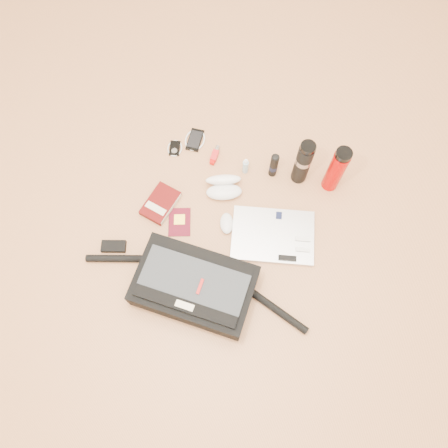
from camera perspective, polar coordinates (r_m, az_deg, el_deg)
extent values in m
plane|color=#BA7B4D|center=(2.02, -0.23, -2.72)|extent=(4.00, 4.00, 0.00)
cube|color=black|center=(1.91, -3.86, -8.06)|extent=(0.51, 0.32, 0.12)
cube|color=#2B2E32|center=(1.84, -4.12, -7.89)|extent=(0.45, 0.23, 0.01)
cube|color=black|center=(1.82, -5.15, -10.61)|extent=(0.45, 0.06, 0.02)
cube|color=beige|center=(1.82, -5.15, -10.60)|extent=(0.08, 0.03, 0.02)
cube|color=#A20E09|center=(1.83, -3.13, -8.18)|extent=(0.01, 0.07, 0.02)
cylinder|color=black|center=(2.04, -13.34, -4.40)|extent=(0.31, 0.13, 0.03)
cylinder|color=black|center=(1.94, 6.89, -11.06)|extent=(0.31, 0.12, 0.03)
cube|color=black|center=(2.07, -14.21, -2.85)|extent=(0.12, 0.09, 0.02)
cube|color=silver|center=(2.04, 6.39, -1.51)|extent=(0.43, 0.35, 0.03)
cube|color=black|center=(2.06, 7.19, 1.11)|extent=(0.04, 0.04, 0.00)
cube|color=silver|center=(2.03, 10.29, -1.95)|extent=(0.07, 0.04, 0.01)
cube|color=silver|center=(2.02, 10.26, -3.32)|extent=(0.07, 0.03, 0.01)
cube|color=black|center=(1.99, 8.28, -4.42)|extent=(0.08, 0.04, 0.01)
cube|color=#4A0807|center=(2.11, -8.29, 2.68)|extent=(0.15, 0.21, 0.03)
cube|color=beige|center=(2.09, -6.90, 1.92)|extent=(0.04, 0.18, 0.03)
cube|color=beige|center=(2.08, -8.92, 2.05)|extent=(0.11, 0.05, 0.00)
cube|color=#4F0715|center=(2.07, -5.83, 0.26)|extent=(0.15, 0.17, 0.01)
cube|color=gold|center=(2.07, -5.83, 0.60)|extent=(0.07, 0.07, 0.00)
ellipsoid|color=silver|center=(2.04, 0.35, 0.09)|extent=(0.10, 0.12, 0.03)
ellipsoid|color=silver|center=(2.10, 0.01, 4.22)|extent=(0.19, 0.15, 0.05)
ellipsoid|color=white|center=(2.11, -0.08, 5.81)|extent=(0.19, 0.15, 0.10)
ellipsoid|color=black|center=(2.10, -0.92, 4.22)|extent=(0.05, 0.05, 0.02)
ellipsoid|color=black|center=(2.10, 0.93, 4.33)|extent=(0.05, 0.05, 0.02)
cylinder|color=black|center=(2.09, 0.01, 4.30)|extent=(0.03, 0.02, 0.01)
cube|color=black|center=(2.25, -6.45, 9.80)|extent=(0.07, 0.10, 0.01)
cylinder|color=#959597|center=(2.24, -6.51, 9.49)|extent=(0.04, 0.04, 0.00)
torus|color=silver|center=(2.25, -6.45, 9.81)|extent=(0.09, 0.09, 0.01)
cube|color=black|center=(2.27, -3.81, 10.90)|extent=(0.08, 0.13, 0.01)
cube|color=black|center=(2.26, -3.82, 10.99)|extent=(0.07, 0.11, 0.00)
torus|color=silver|center=(2.27, -3.81, 10.91)|extent=(0.11, 0.11, 0.01)
cube|color=red|center=(2.21, -1.25, 8.89)|extent=(0.03, 0.06, 0.03)
cube|color=#C50905|center=(2.19, -1.54, 8.07)|extent=(0.02, 0.02, 0.02)
cylinder|color=#A6A6A9|center=(2.23, -0.94, 9.74)|extent=(0.02, 0.04, 0.02)
cylinder|color=#9AC3D9|center=(2.15, 2.81, 7.47)|extent=(0.04, 0.04, 0.09)
cylinder|color=white|center=(2.10, 2.88, 8.14)|extent=(0.02, 0.02, 0.02)
cylinder|color=silver|center=(2.09, 2.89, 8.29)|extent=(0.01, 0.01, 0.01)
cylinder|color=black|center=(2.12, 6.52, 7.60)|extent=(0.05, 0.05, 0.16)
cylinder|color=black|center=(2.13, 6.47, 7.37)|extent=(0.05, 0.05, 0.03)
ellipsoid|color=black|center=(2.05, 6.75, 8.67)|extent=(0.05, 0.05, 0.02)
cylinder|color=black|center=(2.08, 10.22, 7.74)|extent=(0.08, 0.08, 0.26)
cylinder|color=#959698|center=(2.05, 10.37, 8.19)|extent=(0.08, 0.08, 0.03)
cylinder|color=black|center=(1.96, 10.92, 9.79)|extent=(0.08, 0.08, 0.03)
cylinder|color=#AC0000|center=(2.09, 14.37, 6.72)|extent=(0.10, 0.10, 0.27)
cylinder|color=black|center=(1.97, 15.38, 8.77)|extent=(0.10, 0.10, 0.03)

